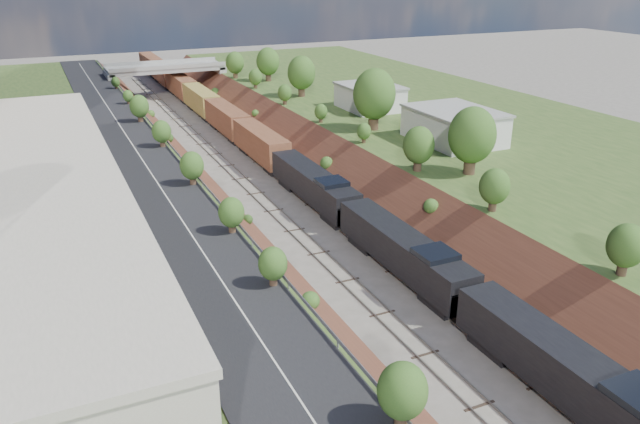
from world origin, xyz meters
TOP-DOWN VIEW (x-y plane):
  - platform_right at (33.00, 60.00)m, footprint 44.00×180.00m
  - embankment_left at (-11.00, 60.00)m, footprint 10.00×180.00m
  - embankment_right at (11.00, 60.00)m, footprint 10.00×180.00m
  - rail_left_track at (-2.60, 60.00)m, footprint 1.58×180.00m
  - rail_right_track at (2.60, 60.00)m, footprint 1.58×180.00m
  - road at (-15.50, 60.00)m, footprint 8.00×180.00m
  - guardrail at (-11.40, 59.80)m, footprint 0.10×171.00m
  - commercial_building at (-28.00, 38.00)m, footprint 14.30×62.30m
  - overpass at (0.00, 122.00)m, footprint 24.50×8.30m
  - white_building_near at (23.50, 52.00)m, footprint 9.00×12.00m
  - white_building_far at (23.00, 74.00)m, footprint 8.00×10.00m
  - tree_right_large at (17.00, 40.00)m, footprint 5.25×5.25m
  - tree_left_crest at (-11.80, 20.00)m, footprint 2.45×2.45m
  - freight_train at (2.60, 84.71)m, footprint 3.20×162.69m

SIDE VIEW (x-z plane):
  - embankment_left at x=-11.00m, z-range -5.00..5.00m
  - embankment_right at x=11.00m, z-range -5.00..5.00m
  - rail_left_track at x=-2.60m, z-range 0.00..0.18m
  - rail_right_track at x=2.60m, z-range 0.00..0.18m
  - platform_right at x=33.00m, z-range 0.00..5.00m
  - freight_train at x=2.60m, z-range 0.33..5.08m
  - overpass at x=0.00m, z-range 1.22..8.62m
  - road at x=-15.50m, z-range 5.00..5.10m
  - guardrail at x=-11.40m, z-range 5.20..5.90m
  - white_building_far at x=23.00m, z-range 5.00..8.60m
  - white_building_near at x=23.50m, z-range 5.00..9.00m
  - tree_left_crest at x=-11.80m, z-range 5.26..8.82m
  - commercial_building at x=-28.00m, z-range 5.01..12.01m
  - tree_right_large at x=17.00m, z-range 5.58..13.19m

